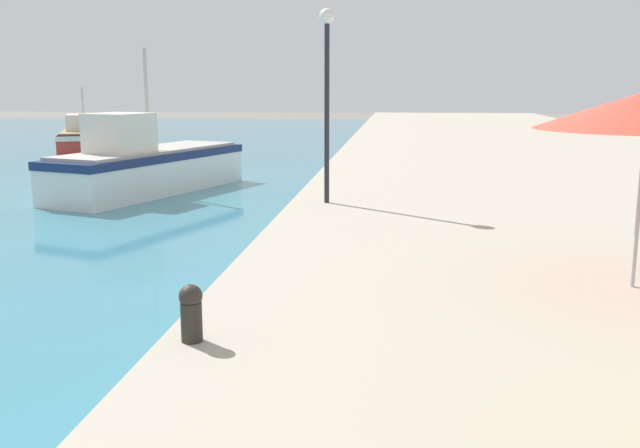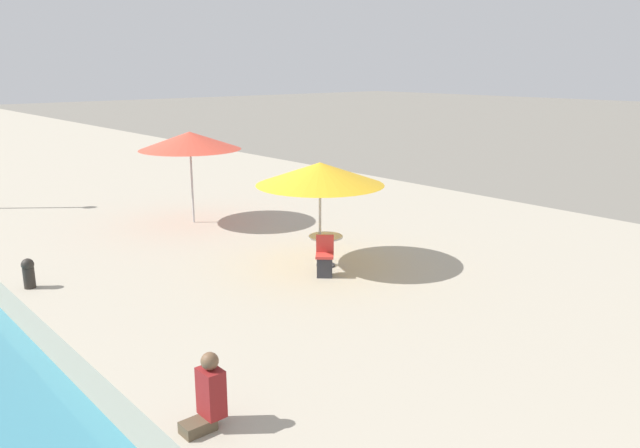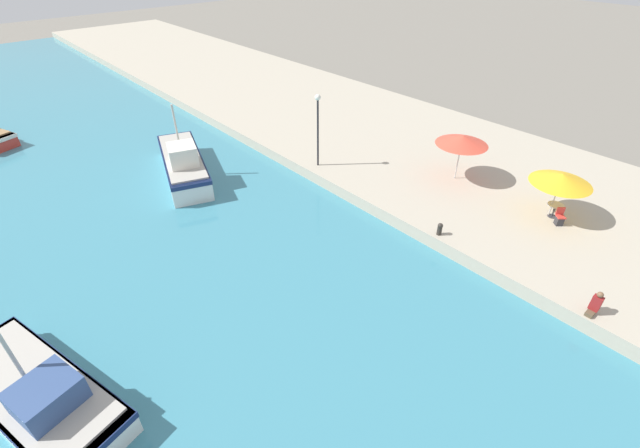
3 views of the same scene
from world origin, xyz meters
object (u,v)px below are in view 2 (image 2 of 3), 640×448
cafe_umbrella_white (190,141)px  cafe_chair_left (325,262)px  cafe_umbrella_pink (320,174)px  mooring_bollard (28,272)px  cafe_table (326,244)px  person_at_quay (208,395)px

cafe_umbrella_white → cafe_chair_left: 6.71m
cafe_umbrella_pink → cafe_chair_left: (-0.46, -0.69, -1.87)m
cafe_umbrella_pink → mooring_bollard: cafe_umbrella_pink is taller
cafe_umbrella_white → cafe_table: size_ratio=3.76×
cafe_umbrella_pink → cafe_table: 1.67m
person_at_quay → mooring_bollard: size_ratio=1.60×
person_at_quay → cafe_table: bearing=36.1°
person_at_quay → cafe_umbrella_pink: bearing=37.3°
cafe_umbrella_white → cafe_chair_left: bearing=-92.5°
cafe_chair_left → cafe_umbrella_pink: bearing=-80.4°
cafe_table → person_at_quay: bearing=-143.9°
cafe_table → mooring_bollard: 6.53m
person_at_quay → cafe_umbrella_white: bearing=61.3°
cafe_umbrella_white → mooring_bollard: size_ratio=4.60×
cafe_table → cafe_chair_left: 0.75m
cafe_table → person_at_quay: (-5.67, -4.13, -0.07)m
cafe_table → cafe_chair_left: size_ratio=0.88×
cafe_chair_left → mooring_bollard: cafe_chair_left is taller
cafe_umbrella_pink → cafe_chair_left: bearing=-123.5°
cafe_umbrella_pink → person_at_quay: bearing=-142.7°
cafe_umbrella_white → person_at_quay: (-5.45, -9.95, -2.02)m
mooring_bollard → person_at_quay: bearing=-89.0°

